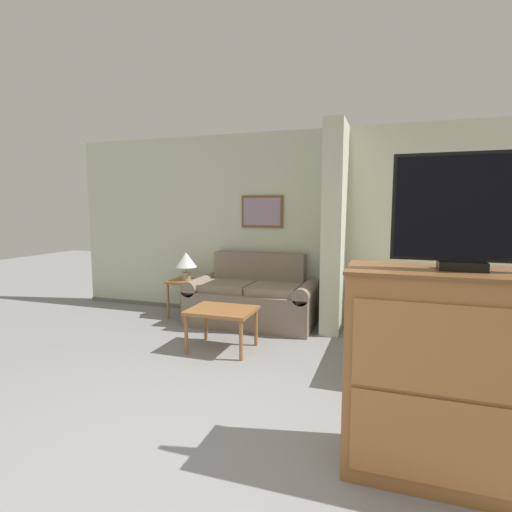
% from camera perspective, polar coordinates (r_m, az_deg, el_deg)
% --- Properties ---
extents(ground_plane, '(20.00, 20.00, 0.00)m').
position_cam_1_polar(ground_plane, '(2.61, -12.69, -29.70)').
color(ground_plane, gray).
extents(wall_back, '(7.22, 0.16, 2.60)m').
position_cam_1_polar(wall_back, '(5.58, 6.93, 4.17)').
color(wall_back, beige).
rests_on(wall_back, ground_plane).
extents(wall_partition_pillar, '(0.24, 0.68, 2.60)m').
position_cam_1_polar(wall_partition_pillar, '(5.11, 11.17, 3.90)').
color(wall_partition_pillar, beige).
rests_on(wall_partition_pillar, ground_plane).
extents(couch, '(1.69, 0.84, 0.93)m').
position_cam_1_polar(couch, '(5.41, -0.45, -6.13)').
color(couch, gray).
rests_on(couch, ground_plane).
extents(coffee_table, '(0.71, 0.56, 0.46)m').
position_cam_1_polar(coffee_table, '(4.42, -4.89, -8.22)').
color(coffee_table, '#996033').
rests_on(coffee_table, ground_plane).
extents(side_table, '(0.44, 0.44, 0.53)m').
position_cam_1_polar(side_table, '(5.82, -9.89, -4.24)').
color(side_table, '#996033').
rests_on(side_table, ground_plane).
extents(table_lamp, '(0.31, 0.31, 0.40)m').
position_cam_1_polar(table_lamp, '(5.76, -9.97, -0.69)').
color(table_lamp, tan).
rests_on(table_lamp, side_table).
extents(tv_dresser, '(1.22, 0.52, 1.21)m').
position_cam_1_polar(tv_dresser, '(2.61, 26.53, -15.13)').
color(tv_dresser, '#996033').
rests_on(tv_dresser, ground_plane).
extents(tv, '(0.75, 0.16, 0.64)m').
position_cam_1_polar(tv, '(2.43, 27.69, 5.54)').
color(tv, black).
rests_on(tv, tv_dresser).
extents(bed, '(1.71, 1.99, 0.56)m').
position_cam_1_polar(bed, '(4.59, 26.16, -9.88)').
color(bed, '#996033').
rests_on(bed, ground_plane).
extents(backpack, '(0.33, 0.26, 0.39)m').
position_cam_1_polar(backpack, '(4.20, 30.24, -4.97)').
color(backpack, black).
rests_on(backpack, bed).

